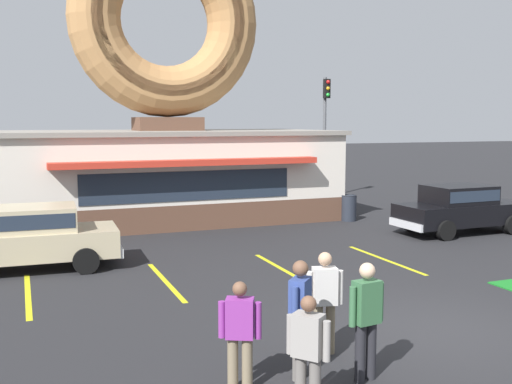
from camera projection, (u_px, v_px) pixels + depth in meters
ground_plane at (438, 330)px, 10.68m from camera, size 160.00×160.00×0.00m
donut_shop_building at (168, 120)px, 22.55m from camera, size 12.30×6.75×10.96m
car_champagne at (29, 236)px, 14.92m from camera, size 4.63×2.12×1.60m
car_black at (460, 207)px, 19.90m from camera, size 4.58×2.03×1.60m
pedestrian_blue_sweater_man at (366, 315)px, 8.51m from camera, size 0.59×0.29×1.72m
pedestrian_hooded_kid at (300, 313)px, 8.59m from camera, size 0.44×0.46×1.74m
pedestrian_leather_jacket_man at (240, 331)px, 8.19m from camera, size 0.54×0.38×1.54m
pedestrian_clipboard_woman at (308, 350)px, 7.52m from camera, size 0.43×0.48×1.55m
pedestrian_beanie_man at (325, 298)px, 9.50m from camera, size 0.58×0.32×1.66m
trash_bin at (349, 208)px, 22.37m from camera, size 0.57×0.57×0.97m
traffic_light_pole at (325, 121)px, 28.65m from camera, size 0.28×0.47×5.80m
parking_stripe_far_left at (28, 295)px, 12.82m from camera, size 0.12×3.60×0.01m
parking_stripe_left at (166, 281)px, 13.92m from camera, size 0.12×3.60×0.01m
parking_stripe_mid_left at (283, 270)px, 15.01m from camera, size 0.12×3.60×0.01m
parking_stripe_centre at (385, 260)px, 16.11m from camera, size 0.12×3.60×0.01m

